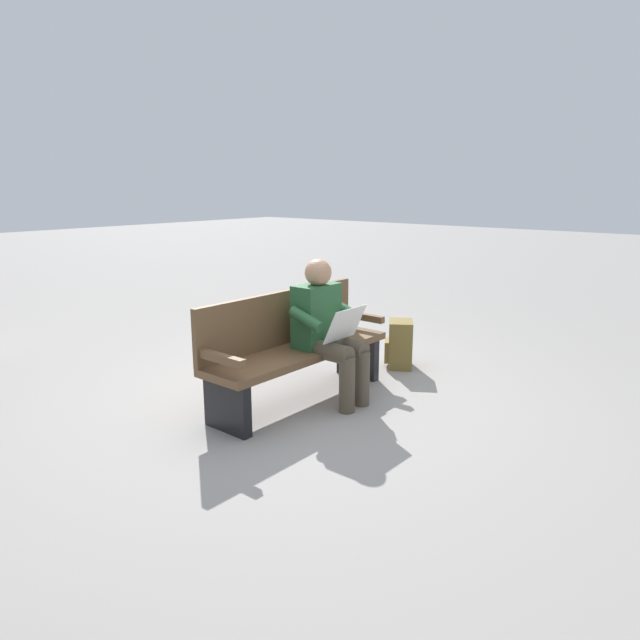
{
  "coord_description": "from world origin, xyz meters",
  "views": [
    {
      "loc": [
        3.39,
        3.0,
        1.76
      ],
      "look_at": [
        -0.07,
        0.15,
        0.7
      ],
      "focal_mm": 32.22,
      "sensor_mm": 36.0,
      "label": 1
    }
  ],
  "objects": [
    {
      "name": "ground_plane",
      "position": [
        0.0,
        0.0,
        0.0
      ],
      "size": [
        40.0,
        40.0,
        0.0
      ],
      "primitive_type": "plane",
      "color": "gray"
    },
    {
      "name": "bench_near",
      "position": [
        -0.0,
        -0.07,
        0.46
      ],
      "size": [
        1.8,
        0.49,
        0.9
      ],
      "rotation": [
        0.0,
        0.0,
        -0.01
      ],
      "color": "brown",
      "rests_on": "ground"
    },
    {
      "name": "backpack",
      "position": [
        -1.3,
        0.15,
        0.23
      ],
      "size": [
        0.37,
        0.36,
        0.47
      ],
      "rotation": [
        0.0,
        0.0,
        3.71
      ],
      "color": "brown",
      "rests_on": "ground"
    },
    {
      "name": "person_seated",
      "position": [
        -0.14,
        0.16,
        0.63
      ],
      "size": [
        0.57,
        0.57,
        1.18
      ],
      "rotation": [
        0.0,
        0.0,
        -0.01
      ],
      "color": "#23512D",
      "rests_on": "ground"
    }
  ]
}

